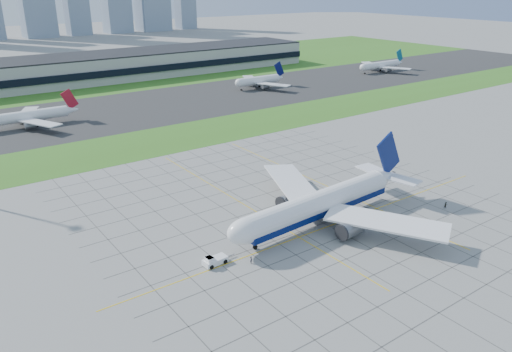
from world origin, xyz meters
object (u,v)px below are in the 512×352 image
at_px(crew_far, 446,205).
at_px(distant_jet_3, 381,65).
at_px(airliner, 320,204).
at_px(distant_jet_1, 29,116).
at_px(crew_near, 251,260).
at_px(distant_jet_2, 259,80).
at_px(pushback_tug, 214,260).

bearing_deg(crew_far, distant_jet_3, 70.80).
height_order(airliner, distant_jet_1, airliner).
relative_size(airliner, distant_jet_3, 1.46).
bearing_deg(crew_near, distant_jet_2, -8.54).
bearing_deg(pushback_tug, airliner, -0.94).
height_order(crew_near, crew_far, crew_far).
xyz_separation_m(distant_jet_2, distant_jet_3, (100.98, -3.33, 0.00)).
distance_m(pushback_tug, distant_jet_1, 142.13).
relative_size(crew_far, distant_jet_3, 0.04).
relative_size(pushback_tug, distant_jet_3, 0.19).
bearing_deg(distant_jet_1, crew_far, -65.05).
bearing_deg(distant_jet_2, distant_jet_3, -1.89).
bearing_deg(crew_near, pushback_tug, 85.53).
height_order(airliner, distant_jet_3, airliner).
height_order(airliner, crew_far, airliner).
bearing_deg(distant_jet_1, airliner, -74.95).
xyz_separation_m(crew_far, distant_jet_3, (157.14, 159.49, 3.54)).
height_order(airliner, distant_jet_2, airliner).
distance_m(distant_jet_1, distant_jet_3, 228.96).
height_order(pushback_tug, crew_near, pushback_tug).
relative_size(pushback_tug, distant_jet_2, 0.19).
distance_m(airliner, distant_jet_1, 145.45).
relative_size(crew_near, distant_jet_1, 0.04).
distance_m(pushback_tug, distant_jet_3, 267.73).
distance_m(pushback_tug, crew_far, 67.58).
bearing_deg(distant_jet_3, distant_jet_2, 178.11).
relative_size(crew_near, distant_jet_3, 0.04).
distance_m(distant_jet_1, distant_jet_2, 128.20).
xyz_separation_m(pushback_tug, distant_jet_2, (122.62, 150.54, 3.49)).
height_order(crew_far, distant_jet_3, distant_jet_3).
bearing_deg(airliner, pushback_tug, 179.06).
relative_size(pushback_tug, crew_near, 4.77).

